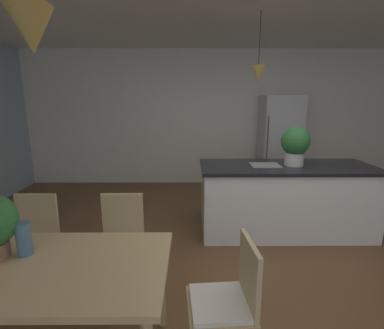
% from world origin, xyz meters
% --- Properties ---
extents(ground_plane, '(10.00, 8.40, 0.04)m').
position_xyz_m(ground_plane, '(0.00, 0.00, -0.02)').
color(ground_plane, brown).
extents(wall_back_kitchen, '(10.00, 0.12, 2.70)m').
position_xyz_m(wall_back_kitchen, '(0.00, 3.26, 1.35)').
color(wall_back_kitchen, white).
rests_on(wall_back_kitchen, ground_plane).
extents(dining_table, '(1.78, 0.85, 0.73)m').
position_xyz_m(dining_table, '(-1.73, -1.06, 0.66)').
color(dining_table, tan).
rests_on(dining_table, ground_plane).
extents(chair_far_right, '(0.41, 0.41, 0.87)m').
position_xyz_m(chair_far_right, '(-1.33, -0.27, 0.47)').
color(chair_far_right, tan).
rests_on(chair_far_right, ground_plane).
extents(chair_kitchen_end, '(0.43, 0.43, 0.87)m').
position_xyz_m(chair_kitchen_end, '(-0.47, -1.06, 0.47)').
color(chair_kitchen_end, tan).
rests_on(chair_kitchen_end, ground_plane).
extents(chair_far_left, '(0.41, 0.41, 0.87)m').
position_xyz_m(chair_far_left, '(-2.13, -0.27, 0.47)').
color(chair_far_left, tan).
rests_on(chair_far_left, ground_plane).
extents(kitchen_island, '(2.20, 0.86, 0.91)m').
position_xyz_m(kitchen_island, '(0.52, 0.88, 0.46)').
color(kitchen_island, white).
rests_on(kitchen_island, ground_plane).
extents(refrigerator, '(0.73, 0.67, 1.80)m').
position_xyz_m(refrigerator, '(1.03, 2.86, 0.90)').
color(refrigerator, silver).
rests_on(refrigerator, ground_plane).
extents(pendant_over_table, '(0.24, 0.24, 0.77)m').
position_xyz_m(pendant_over_table, '(-1.54, -1.00, 2.06)').
color(pendant_over_table, black).
extents(pendant_over_island_main, '(0.17, 0.17, 0.79)m').
position_xyz_m(pendant_over_island_main, '(0.10, 0.88, 2.01)').
color(pendant_over_island_main, black).
extents(potted_plant_on_island, '(0.35, 0.35, 0.49)m').
position_xyz_m(potted_plant_on_island, '(0.60, 0.88, 1.17)').
color(potted_plant_on_island, beige).
rests_on(potted_plant_on_island, kitchen_island).
extents(vase_on_dining_table, '(0.09, 0.09, 0.22)m').
position_xyz_m(vase_on_dining_table, '(-1.76, -0.94, 0.84)').
color(vase_on_dining_table, slate).
rests_on(vase_on_dining_table, dining_table).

